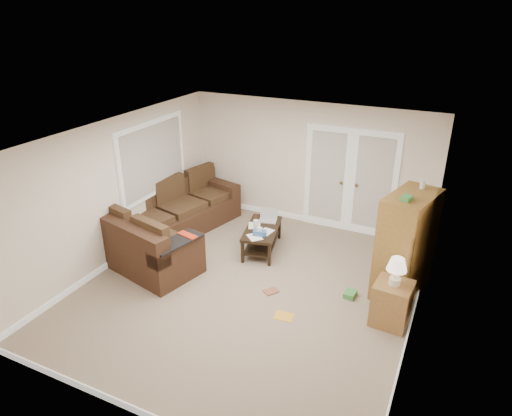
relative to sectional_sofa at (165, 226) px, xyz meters
The scene contains 17 objects.
floor 2.22m from the sectional_sofa, 17.74° to the right, with size 5.50×5.50×0.00m, color gray.
ceiling 3.05m from the sectional_sofa, 17.74° to the right, with size 5.00×5.50×0.02m, color white.
wall_left 1.18m from the sectional_sofa, 122.15° to the right, with size 0.02×5.50×2.50m, color white.
wall_right 4.71m from the sectional_sofa, ahead, with size 0.02×5.50×2.50m, color white.
wall_back 3.07m from the sectional_sofa, 45.04° to the left, with size 5.00×0.02×2.50m, color white.
wall_front 4.10m from the sectional_sofa, 58.64° to the right, with size 5.00×0.02×2.50m, color white.
baseboards 2.21m from the sectional_sofa, 17.74° to the right, with size 5.00×5.50×0.10m, color white, non-canonical shape.
french_doors 3.64m from the sectional_sofa, 34.95° to the left, with size 1.80×0.05×2.13m.
window_left 1.28m from the sectional_sofa, 138.86° to the left, with size 0.05×1.92×1.42m.
sectional_sofa is the anchor object (origin of this frame).
coffee_table 1.85m from the sectional_sofa, 18.45° to the left, with size 0.80×1.22×0.77m.
tv_armoire 4.31m from the sectional_sofa, ahead, with size 0.82×1.15×1.79m.
side_cabinet 4.32m from the sectional_sofa, ahead, with size 0.53×0.53×1.05m.
space_heater 4.55m from the sectional_sofa, 23.10° to the left, with size 0.13×0.11×0.33m, color white.
floor_magazine 3.09m from the sectional_sofa, 20.85° to the right, with size 0.28×0.22×0.01m, color gold.
floor_greenbox 3.63m from the sectional_sofa, ahead, with size 0.17×0.22×0.09m, color #3F8C40.
floor_book 2.47m from the sectional_sofa, 13.15° to the right, with size 0.17×0.23×0.02m, color brown.
Camera 1 is at (2.74, -5.51, 4.18)m, focal length 32.00 mm.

